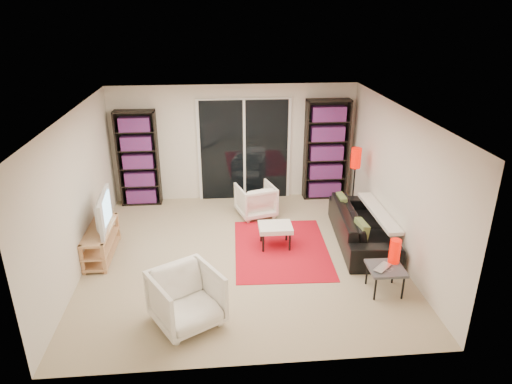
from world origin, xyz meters
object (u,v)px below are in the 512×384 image
bookshelf_left (138,159)px  tv_stand (101,241)px  armchair_back (256,200)px  side_table (386,270)px  bookshelf_right (326,150)px  floor_lamp (355,165)px  armchair_front (186,299)px  ottoman (275,228)px  sofa (362,226)px

bookshelf_left → tv_stand: bookshelf_left is taller
armchair_back → side_table: size_ratio=1.39×
bookshelf_right → tv_stand: bookshelf_right is taller
tv_stand → armchair_back: bearing=26.7°
armchair_back → tv_stand: bearing=11.4°
bookshelf_left → floor_lamp: (4.16, -1.04, 0.09)m
armchair_back → armchair_front: armchair_front is taller
armchair_front → bookshelf_right: bearing=25.5°
ottoman → floor_lamp: size_ratio=0.40×
bookshelf_right → side_table: bearing=-88.9°
tv_stand → ottoman: size_ratio=2.13×
bookshelf_left → sofa: size_ratio=0.92×
armchair_back → floor_lamp: size_ratio=0.50×
sofa → armchair_front: bearing=128.3°
ottoman → floor_lamp: bearing=32.6°
bookshelf_left → armchair_front: size_ratio=2.39×
tv_stand → armchair_front: 2.38m
side_table → tv_stand: bearing=161.9°
bookshelf_left → side_table: bearing=-42.1°
tv_stand → sofa: sofa is taller
bookshelf_right → side_table: bookshelf_right is taller
bookshelf_left → armchair_back: 2.53m
tv_stand → side_table: size_ratio=2.36×
bookshelf_left → armchair_back: bookshelf_left is taller
sofa → armchair_front: size_ratio=2.60×
tv_stand → armchair_front: bearing=-51.3°
sofa → armchair_back: armchair_back is taller
bookshelf_left → tv_stand: 2.28m
tv_stand → floor_lamp: (4.52, 1.10, 0.80)m
floor_lamp → side_table: bearing=-95.5°
bookshelf_left → side_table: bookshelf_left is taller
bookshelf_left → sofa: bearing=-27.1°
armchair_back → sofa: bearing=128.5°
bookshelf_left → bookshelf_right: size_ratio=0.93×
bookshelf_right → ottoman: (-1.33, -2.08, -0.71)m
bookshelf_right → armchair_back: bearing=-152.6°
bookshelf_left → armchair_back: bearing=-19.1°
bookshelf_right → armchair_back: (-1.54, -0.80, -0.73)m
ottoman → side_table: same height
side_table → floor_lamp: bearing=84.5°
tv_stand → ottoman: (2.88, 0.06, 0.08)m
bookshelf_right → floor_lamp: bookshelf_right is taller
side_table → floor_lamp: 2.61m
armchair_front → floor_lamp: size_ratio=0.59×
bookshelf_right → armchair_back: 1.89m
armchair_back → ottoman: size_ratio=1.25×
ottoman → side_table: bearing=-46.3°
bookshelf_right → sofa: 2.20m
sofa → side_table: sofa is taller
ottoman → sofa: bearing=0.6°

